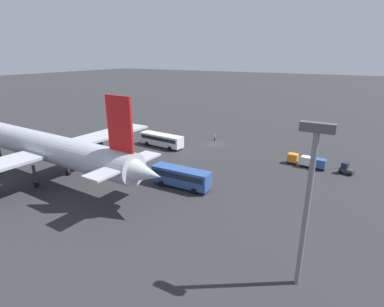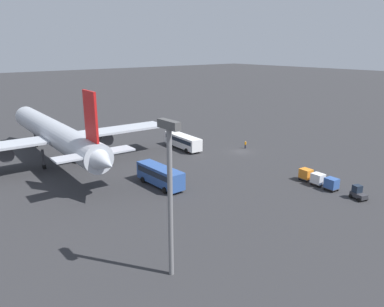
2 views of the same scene
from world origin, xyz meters
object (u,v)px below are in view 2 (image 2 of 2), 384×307
object	(u,v)px
airplane	(55,134)
shuttle_bus_far	(160,175)
shuttle_bus_near	(183,141)
cargo_cart_white	(318,179)
worker_person	(245,145)
cargo_cart_blue	(332,183)
cargo_cart_orange	(306,174)
baggage_tug	(358,193)

from	to	relation	value
airplane	shuttle_bus_far	bearing A→B (deg)	-155.77
shuttle_bus_near	cargo_cart_white	size ratio (longest dim) A/B	5.37
shuttle_bus_near	shuttle_bus_far	bearing A→B (deg)	137.60
worker_person	cargo_cart_white	size ratio (longest dim) A/B	0.82
airplane	shuttle_bus_near	bearing A→B (deg)	-100.88
worker_person	cargo_cart_blue	bearing A→B (deg)	162.72
cargo_cart_blue	cargo_cart_orange	size ratio (longest dim) A/B	1.00
cargo_cart_blue	worker_person	bearing A→B (deg)	-17.28
baggage_tug	cargo_cart_orange	size ratio (longest dim) A/B	1.26
cargo_cart_blue	cargo_cart_white	bearing A→B (deg)	-5.79
baggage_tug	airplane	bearing A→B (deg)	49.13
baggage_tug	cargo_cart_blue	xyz separation A→B (m)	(4.45, 0.02, 0.25)
airplane	worker_person	world-z (taller)	airplane
shuttle_bus_far	shuttle_bus_near	bearing A→B (deg)	-47.72
shuttle_bus_near	worker_person	distance (m)	14.17
worker_person	shuttle_bus_near	bearing A→B (deg)	51.51
airplane	worker_person	distance (m)	40.49
cargo_cart_white	cargo_cart_orange	world-z (taller)	same
airplane	cargo_cart_orange	world-z (taller)	airplane
baggage_tug	cargo_cart_orange	xyz separation A→B (m)	(9.78, -0.75, 0.25)
shuttle_bus_near	cargo_cart_white	xyz separation A→B (m)	(-32.51, -3.13, -0.65)
baggage_tug	cargo_cart_orange	distance (m)	9.81
shuttle_bus_near	cargo_cart_orange	distance (m)	30.07
cargo_cart_blue	cargo_cart_orange	distance (m)	5.39
airplane	shuttle_bus_near	xyz separation A→B (m)	(-6.30, -26.14, -4.20)
airplane	worker_person	xyz separation A→B (m)	(-15.10, -37.21, -5.18)
baggage_tug	worker_person	xyz separation A→B (m)	(30.83, -8.18, -0.07)
shuttle_bus_near	baggage_tug	world-z (taller)	shuttle_bus_near
cargo_cart_white	cargo_cart_orange	distance (m)	2.71
shuttle_bus_far	worker_person	distance (m)	29.30
baggage_tug	cargo_cart_white	world-z (taller)	baggage_tug
shuttle_bus_near	cargo_cart_orange	bearing A→B (deg)	-168.58
worker_person	cargo_cart_orange	xyz separation A→B (m)	(-21.05, 7.43, 0.32)
shuttle_bus_far	cargo_cart_orange	world-z (taller)	shuttle_bus_far
baggage_tug	worker_person	distance (m)	31.89
shuttle_bus_far	airplane	bearing A→B (deg)	20.71
cargo_cart_white	cargo_cart_orange	xyz separation A→B (m)	(2.66, -0.50, 0.00)
cargo_cart_white	cargo_cart_orange	size ratio (longest dim) A/B	1.00
cargo_cart_orange	shuttle_bus_near	bearing A→B (deg)	6.94
shuttle_bus_near	worker_person	world-z (taller)	shuttle_bus_near
shuttle_bus_near	cargo_cart_blue	xyz separation A→B (m)	(-35.18, -2.86, -0.65)
shuttle_bus_far	cargo_cart_orange	xyz separation A→B (m)	(-13.68, -20.90, -0.77)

